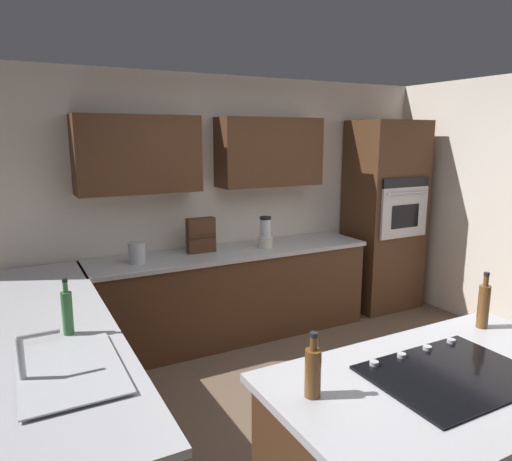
{
  "coord_description": "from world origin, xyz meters",
  "views": [
    {
      "loc": [
        2.0,
        2.36,
        2.01
      ],
      "look_at": [
        0.02,
        -1.38,
        1.15
      ],
      "focal_mm": 32.98,
      "sensor_mm": 36.0,
      "label": 1
    }
  ],
  "objects_px": {
    "sink_unit": "(68,370)",
    "blender": "(265,234)",
    "kettle": "(137,253)",
    "oil_bottle": "(313,371)",
    "cooktop": "(451,374)",
    "second_bottle": "(484,305)",
    "spice_rack": "(201,235)",
    "dish_soap_bottle": "(67,311)",
    "wall_oven": "(384,216)"
  },
  "relations": [
    {
      "from": "wall_oven",
      "to": "kettle",
      "type": "bearing_deg",
      "value": 0.51
    },
    {
      "from": "spice_rack",
      "to": "sink_unit",
      "type": "bearing_deg",
      "value": 53.47
    },
    {
      "from": "spice_rack",
      "to": "kettle",
      "type": "bearing_deg",
      "value": 9.56
    },
    {
      "from": "kettle",
      "to": "oil_bottle",
      "type": "bearing_deg",
      "value": 93.0
    },
    {
      "from": "spice_rack",
      "to": "oil_bottle",
      "type": "height_order",
      "value": "spice_rack"
    },
    {
      "from": "dish_soap_bottle",
      "to": "oil_bottle",
      "type": "relative_size",
      "value": 1.12
    },
    {
      "from": "sink_unit",
      "to": "spice_rack",
      "type": "height_order",
      "value": "spice_rack"
    },
    {
      "from": "spice_rack",
      "to": "kettle",
      "type": "distance_m",
      "value": 0.66
    },
    {
      "from": "sink_unit",
      "to": "second_bottle",
      "type": "xyz_separation_m",
      "value": [
        -2.22,
        0.56,
        0.12
      ]
    },
    {
      "from": "blender",
      "to": "oil_bottle",
      "type": "relative_size",
      "value": 1.07
    },
    {
      "from": "kettle",
      "to": "oil_bottle",
      "type": "height_order",
      "value": "oil_bottle"
    },
    {
      "from": "blender",
      "to": "second_bottle",
      "type": "bearing_deg",
      "value": 93.39
    },
    {
      "from": "wall_oven",
      "to": "cooktop",
      "type": "xyz_separation_m",
      "value": [
        2.09,
        2.71,
        -0.18
      ]
    },
    {
      "from": "cooktop",
      "to": "wall_oven",
      "type": "bearing_deg",
      "value": -127.65
    },
    {
      "from": "wall_oven",
      "to": "spice_rack",
      "type": "relative_size",
      "value": 6.48
    },
    {
      "from": "oil_bottle",
      "to": "wall_oven",
      "type": "bearing_deg",
      "value": -137.32
    },
    {
      "from": "blender",
      "to": "oil_bottle",
      "type": "height_order",
      "value": "blender"
    },
    {
      "from": "spice_rack",
      "to": "second_bottle",
      "type": "height_order",
      "value": "same"
    },
    {
      "from": "blender",
      "to": "spice_rack",
      "type": "xyz_separation_m",
      "value": [
        0.65,
        -0.11,
        0.03
      ]
    },
    {
      "from": "sink_unit",
      "to": "blender",
      "type": "relative_size",
      "value": 2.23
    },
    {
      "from": "cooktop",
      "to": "second_bottle",
      "type": "height_order",
      "value": "second_bottle"
    },
    {
      "from": "spice_rack",
      "to": "second_bottle",
      "type": "distance_m",
      "value": 2.61
    },
    {
      "from": "wall_oven",
      "to": "spice_rack",
      "type": "height_order",
      "value": "wall_oven"
    },
    {
      "from": "sink_unit",
      "to": "kettle",
      "type": "height_order",
      "value": "sink_unit"
    },
    {
      "from": "blender",
      "to": "kettle",
      "type": "distance_m",
      "value": 1.3
    },
    {
      "from": "oil_bottle",
      "to": "second_bottle",
      "type": "height_order",
      "value": "second_bottle"
    },
    {
      "from": "kettle",
      "to": "dish_soap_bottle",
      "type": "height_order",
      "value": "dish_soap_bottle"
    },
    {
      "from": "dish_soap_bottle",
      "to": "second_bottle",
      "type": "height_order",
      "value": "second_bottle"
    },
    {
      "from": "kettle",
      "to": "blender",
      "type": "bearing_deg",
      "value": 180.0
    },
    {
      "from": "second_bottle",
      "to": "sink_unit",
      "type": "bearing_deg",
      "value": -14.05
    },
    {
      "from": "spice_rack",
      "to": "kettle",
      "type": "xyz_separation_m",
      "value": [
        0.65,
        0.11,
        -0.07
      ]
    },
    {
      "from": "spice_rack",
      "to": "dish_soap_bottle",
      "type": "height_order",
      "value": "spice_rack"
    },
    {
      "from": "cooktop",
      "to": "oil_bottle",
      "type": "bearing_deg",
      "value": -12.88
    },
    {
      "from": "blender",
      "to": "sink_unit",
      "type": "bearing_deg",
      "value": 41.19
    },
    {
      "from": "wall_oven",
      "to": "kettle",
      "type": "distance_m",
      "value": 2.9
    },
    {
      "from": "wall_oven",
      "to": "oil_bottle",
      "type": "xyz_separation_m",
      "value": [
        2.77,
        2.55,
        -0.07
      ]
    },
    {
      "from": "blender",
      "to": "kettle",
      "type": "relative_size",
      "value": 1.68
    },
    {
      "from": "spice_rack",
      "to": "dish_soap_bottle",
      "type": "bearing_deg",
      "value": 46.6
    },
    {
      "from": "kettle",
      "to": "oil_bottle",
      "type": "relative_size",
      "value": 0.64
    },
    {
      "from": "sink_unit",
      "to": "cooktop",
      "type": "bearing_deg",
      "value": 151.52
    },
    {
      "from": "cooktop",
      "to": "second_bottle",
      "type": "bearing_deg",
      "value": -153.98
    },
    {
      "from": "oil_bottle",
      "to": "second_bottle",
      "type": "xyz_separation_m",
      "value": [
        -1.31,
        -0.15,
        0.02
      ]
    },
    {
      "from": "blender",
      "to": "spice_rack",
      "type": "distance_m",
      "value": 0.66
    },
    {
      "from": "sink_unit",
      "to": "oil_bottle",
      "type": "relative_size",
      "value": 2.38
    },
    {
      "from": "wall_oven",
      "to": "cooktop",
      "type": "distance_m",
      "value": 3.42
    },
    {
      "from": "spice_rack",
      "to": "oil_bottle",
      "type": "bearing_deg",
      "value": 78.89
    },
    {
      "from": "blender",
      "to": "kettle",
      "type": "bearing_deg",
      "value": -0.0
    },
    {
      "from": "cooktop",
      "to": "kettle",
      "type": "relative_size",
      "value": 4.06
    },
    {
      "from": "blender",
      "to": "spice_rack",
      "type": "height_order",
      "value": "spice_rack"
    },
    {
      "from": "sink_unit",
      "to": "blender",
      "type": "height_order",
      "value": "blender"
    }
  ]
}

